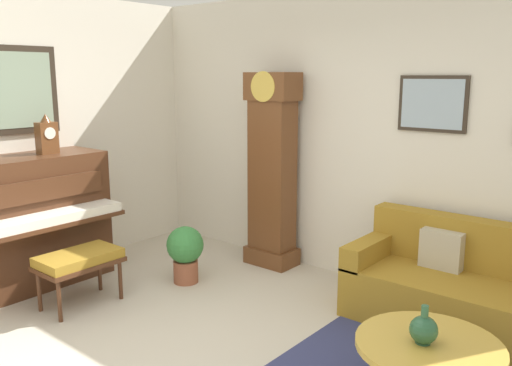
# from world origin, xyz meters

# --- Properties ---
(wall_back) EXTENTS (5.30, 0.13, 2.80)m
(wall_back) POSITION_xyz_m (0.01, 2.40, 1.40)
(wall_back) COLOR silver
(wall_back) RESTS_ON ground_plane
(piano) EXTENTS (0.87, 1.44, 1.25)m
(piano) POSITION_xyz_m (-2.23, 0.19, 0.63)
(piano) COLOR #4C2B19
(piano) RESTS_ON ground_plane
(piano_bench) EXTENTS (0.42, 0.70, 0.48)m
(piano_bench) POSITION_xyz_m (-1.47, 0.23, 0.41)
(piano_bench) COLOR #4C2B19
(piano_bench) RESTS_ON ground_plane
(grandfather_clock) EXTENTS (0.52, 0.34, 2.03)m
(grandfather_clock) POSITION_xyz_m (-0.83, 2.13, 0.96)
(grandfather_clock) COLOR brown
(grandfather_clock) RESTS_ON ground_plane
(couch) EXTENTS (1.90, 0.80, 0.84)m
(couch) POSITION_xyz_m (1.32, 1.94, 0.31)
(couch) COLOR olive
(couch) RESTS_ON ground_plane
(coffee_table) EXTENTS (0.88, 0.88, 0.41)m
(coffee_table) POSITION_xyz_m (1.45, 0.75, 0.39)
(coffee_table) COLOR gold
(coffee_table) RESTS_ON ground_plane
(mantel_clock) EXTENTS (0.13, 0.18, 0.38)m
(mantel_clock) POSITION_xyz_m (-2.23, 0.43, 1.43)
(mantel_clock) COLOR brown
(mantel_clock) RESTS_ON piano
(green_jug) EXTENTS (0.17, 0.17, 0.24)m
(green_jug) POSITION_xyz_m (1.42, 0.72, 0.50)
(green_jug) COLOR #234C33
(green_jug) RESTS_ON coffee_table
(potted_plant) EXTENTS (0.36, 0.36, 0.56)m
(potted_plant) POSITION_xyz_m (-1.15, 1.18, 0.32)
(potted_plant) COLOR #935138
(potted_plant) RESTS_ON ground_plane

